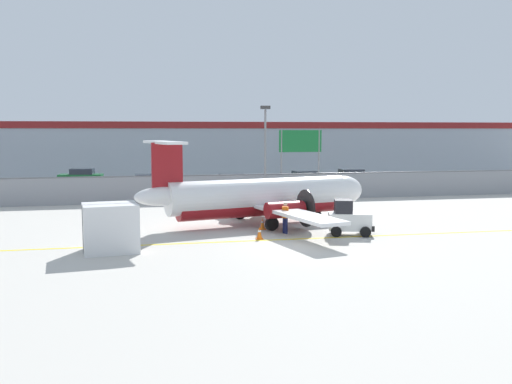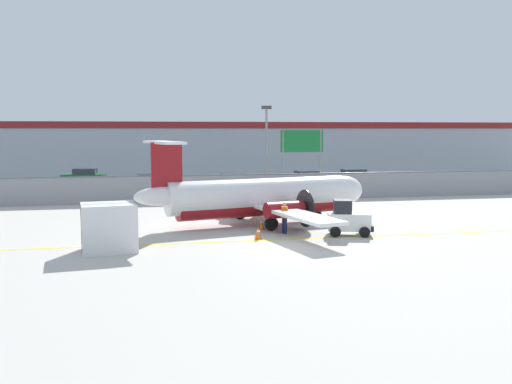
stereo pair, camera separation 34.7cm
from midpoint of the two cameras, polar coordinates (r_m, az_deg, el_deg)
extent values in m
plane|color=#BCB7AD|center=(27.21, 4.79, -5.50)|extent=(140.00, 140.00, 0.00)
cube|color=yellow|center=(29.10, 3.68, -4.71)|extent=(84.00, 0.20, 0.01)
cube|color=gray|center=(44.43, -1.76, 0.39)|extent=(98.00, 0.04, 2.00)
cylinder|color=slate|center=(44.33, -1.76, 1.74)|extent=(98.00, 0.10, 0.10)
cube|color=#38383A|center=(55.83, -3.78, 0.61)|extent=(98.00, 17.00, 0.12)
cube|color=#A8B2BC|center=(73.97, -5.77, 4.45)|extent=(91.00, 8.00, 6.50)
cube|color=maroon|center=(69.96, -5.46, 6.69)|extent=(91.00, 0.20, 0.80)
cylinder|color=white|center=(33.29, 0.05, -0.27)|extent=(11.20, 4.45, 1.90)
ellipsoid|color=white|center=(36.15, 8.41, 0.18)|extent=(2.91, 2.35, 1.80)
ellipsoid|color=white|center=(31.25, -9.64, -0.42)|extent=(3.28, 1.75, 1.05)
cylinder|color=maroon|center=(33.36, 0.05, -1.16)|extent=(10.00, 3.77, 1.48)
cube|color=white|center=(33.41, 0.20, -1.23)|extent=(5.32, 15.93, 0.18)
cylinder|color=maroon|center=(35.83, -1.29, -0.72)|extent=(2.35, 1.39, 0.90)
cone|color=black|center=(36.31, 0.37, -0.63)|extent=(0.54, 0.53, 0.44)
cylinder|color=#262626|center=(36.38, 0.58, -0.62)|extent=(0.53, 2.05, 2.10)
cylinder|color=maroon|center=(31.19, 2.59, -1.77)|extent=(2.35, 1.39, 0.90)
cone|color=black|center=(31.74, 4.42, -1.65)|extent=(0.54, 0.53, 0.44)
cylinder|color=#262626|center=(31.81, 4.66, -1.63)|extent=(0.53, 2.05, 2.10)
cube|color=maroon|center=(31.20, -9.18, 2.07)|extent=(1.69, 0.57, 3.10)
cube|color=white|center=(31.09, -9.48, 4.91)|extent=(2.20, 4.92, 0.14)
cylinder|color=#59595B|center=(35.24, 5.79, -1.52)|extent=(0.17, 0.17, 0.97)
cylinder|color=black|center=(35.31, 5.78, -2.30)|extent=(0.63, 0.35, 0.60)
cylinder|color=#59595B|center=(35.29, -1.93, -1.41)|extent=(0.17, 0.17, 0.90)
cylinder|color=black|center=(35.35, -1.92, -2.13)|extent=(0.79, 0.39, 0.76)
cylinder|color=#59595B|center=(31.32, 1.28, -2.39)|extent=(0.17, 0.17, 0.90)
cylinder|color=black|center=(31.39, 1.28, -3.20)|extent=(0.79, 0.39, 0.76)
cube|color=silver|center=(30.37, 9.03, -2.92)|extent=(2.41, 1.63, 0.90)
cube|color=black|center=(30.22, 8.39, -1.42)|extent=(1.13, 1.20, 0.70)
cube|color=black|center=(30.55, 11.17, -3.48)|extent=(0.44, 1.10, 0.30)
cylinder|color=black|center=(31.11, 10.28, -3.57)|extent=(0.59, 0.32, 0.56)
cylinder|color=black|center=(29.94, 10.56, -3.96)|extent=(0.59, 0.32, 0.56)
cylinder|color=black|center=(30.96, 7.52, -3.57)|extent=(0.59, 0.32, 0.56)
cylinder|color=black|center=(29.78, 7.69, -3.96)|extent=(0.59, 0.32, 0.56)
cylinder|color=#191E4C|center=(30.44, 2.72, -3.41)|extent=(0.21, 0.21, 0.85)
cylinder|color=#191E4C|center=(30.60, 2.50, -3.36)|extent=(0.21, 0.21, 0.85)
cylinder|color=orange|center=(30.41, 2.62, -2.04)|extent=(0.44, 0.44, 0.60)
cylinder|color=orange|center=(30.23, 2.86, -2.03)|extent=(0.13, 0.13, 0.55)
cylinder|color=orange|center=(30.58, 2.38, -1.93)|extent=(0.13, 0.13, 0.55)
sphere|color=tan|center=(30.35, 2.62, -1.22)|extent=(0.22, 0.22, 0.22)
cube|color=silver|center=(26.76, -14.71, -3.49)|extent=(2.64, 2.29, 2.20)
cube|color=#333338|center=(26.76, -14.71, -3.49)|extent=(2.43, 0.40, 2.20)
cube|color=orange|center=(34.02, 5.02, -3.10)|extent=(0.36, 0.36, 0.04)
cone|color=orange|center=(33.96, 5.03, -2.56)|extent=(0.28, 0.28, 0.60)
cylinder|color=white|center=(33.95, 5.03, -2.43)|extent=(0.17, 0.17, 0.08)
cube|color=orange|center=(31.81, 0.34, -3.72)|extent=(0.36, 0.36, 0.04)
cone|color=orange|center=(31.76, 0.34, -3.16)|extent=(0.28, 0.28, 0.60)
cylinder|color=white|center=(31.75, 0.34, -3.01)|extent=(0.17, 0.17, 0.08)
cube|color=orange|center=(36.16, 9.22, -2.60)|extent=(0.36, 0.36, 0.04)
cone|color=orange|center=(36.12, 9.23, -2.09)|extent=(0.28, 0.28, 0.60)
cylinder|color=white|center=(36.10, 9.23, -1.97)|extent=(0.17, 0.17, 0.08)
cube|color=orange|center=(29.00, 0.00, -4.70)|extent=(0.36, 0.36, 0.04)
cone|color=orange|center=(28.94, 0.00, -4.08)|extent=(0.28, 0.28, 0.60)
cylinder|color=white|center=(28.93, 0.00, -3.93)|extent=(0.17, 0.17, 0.08)
cube|color=#19662D|center=(59.30, -17.27, 1.33)|extent=(4.37, 2.17, 0.80)
cube|color=#262D38|center=(59.21, -17.15, 1.99)|extent=(2.37, 1.80, 0.56)
cylinder|color=black|center=(58.77, -18.78, 0.93)|extent=(0.62, 0.27, 0.60)
cylinder|color=black|center=(60.51, -18.38, 1.09)|extent=(0.62, 0.27, 0.60)
cylinder|color=black|center=(58.16, -16.10, 0.96)|extent=(0.62, 0.27, 0.60)
cylinder|color=black|center=(59.92, -15.77, 1.12)|extent=(0.62, 0.27, 0.60)
cube|color=slate|center=(50.54, -11.02, 0.70)|extent=(4.38, 2.22, 0.80)
cube|color=#262D38|center=(50.50, -10.87, 1.47)|extent=(2.38, 1.83, 0.56)
cylinder|color=black|center=(49.51, -12.47, 0.18)|extent=(0.62, 0.27, 0.60)
cylinder|color=black|center=(51.29, -12.70, 0.38)|extent=(0.62, 0.27, 0.60)
cylinder|color=black|center=(49.90, -9.28, 0.29)|extent=(0.62, 0.27, 0.60)
cylinder|color=black|center=(51.66, -9.62, 0.49)|extent=(0.62, 0.27, 0.60)
cube|color=black|center=(49.77, -2.37, 0.72)|extent=(4.34, 2.08, 0.80)
cube|color=#262D38|center=(49.67, -2.54, 1.50)|extent=(2.33, 1.75, 0.56)
cylinder|color=black|center=(51.03, -1.10, 0.50)|extent=(0.62, 0.25, 0.60)
cylinder|color=black|center=(49.31, -0.53, 0.30)|extent=(0.62, 0.25, 0.60)
cylinder|color=black|center=(50.34, -4.17, 0.41)|extent=(0.62, 0.25, 0.60)
cylinder|color=black|center=(48.60, -3.70, 0.20)|extent=(0.62, 0.25, 0.60)
cube|color=#19662D|center=(53.78, 4.92, 1.12)|extent=(4.35, 2.11, 0.80)
cube|color=#262D38|center=(53.67, 4.77, 1.84)|extent=(2.34, 1.77, 0.56)
cylinder|color=black|center=(55.18, 5.91, 0.90)|extent=(0.62, 0.26, 0.60)
cylinder|color=black|center=(53.54, 6.66, 0.73)|extent=(0.62, 0.26, 0.60)
cylinder|color=black|center=(54.14, 3.18, 0.82)|extent=(0.62, 0.26, 0.60)
cylinder|color=black|center=(52.46, 3.87, 0.65)|extent=(0.62, 0.26, 0.60)
cube|color=#B28C19|center=(56.63, 9.18, 1.32)|extent=(4.22, 1.74, 0.80)
cube|color=#262D38|center=(56.63, 9.33, 2.01)|extent=(2.22, 1.58, 0.56)
cylinder|color=black|center=(55.32, 8.16, 0.89)|extent=(0.60, 0.21, 0.60)
cylinder|color=black|center=(57.00, 7.53, 1.05)|extent=(0.60, 0.21, 0.60)
cylinder|color=black|center=(56.35, 10.83, 0.94)|extent=(0.60, 0.21, 0.60)
cylinder|color=black|center=(58.01, 10.14, 1.10)|extent=(0.60, 0.21, 0.60)
cylinder|color=slate|center=(42.03, 0.70, 3.48)|extent=(0.16, 0.16, 7.00)
cube|color=#333333|center=(42.02, 0.70, 8.46)|extent=(0.70, 0.30, 0.24)
cylinder|color=slate|center=(46.69, 2.33, 2.83)|extent=(0.14, 0.14, 5.50)
cylinder|color=slate|center=(47.57, 6.08, 2.86)|extent=(0.14, 0.14, 5.50)
cube|color=#14662D|center=(47.03, 4.24, 5.10)|extent=(3.60, 0.10, 1.80)
camera|label=1|loc=(0.17, -90.29, -0.03)|focal=40.00mm
camera|label=2|loc=(0.17, 89.71, 0.03)|focal=40.00mm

